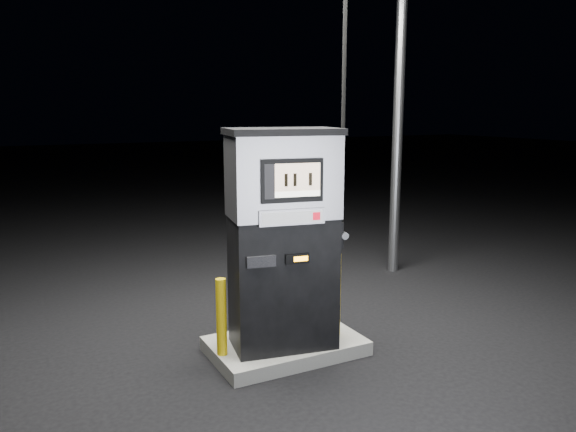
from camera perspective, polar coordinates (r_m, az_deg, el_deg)
name	(u,v)px	position (r m, az deg, el deg)	size (l,w,h in m)	color
ground	(285,352)	(6.27, -0.27, -13.68)	(80.00, 80.00, 0.00)	black
pump_island	(285,346)	(6.24, -0.27, -13.05)	(1.60, 1.00, 0.15)	slate
fuel_dispenser	(283,237)	(5.73, -0.49, -2.16)	(1.30, 0.86, 4.70)	black
bollard_left	(221,317)	(5.75, -6.78, -10.15)	(0.11, 0.11, 0.80)	yellow
bollard_right	(335,294)	(6.20, 4.80, -7.95)	(0.12, 0.12, 0.92)	yellow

